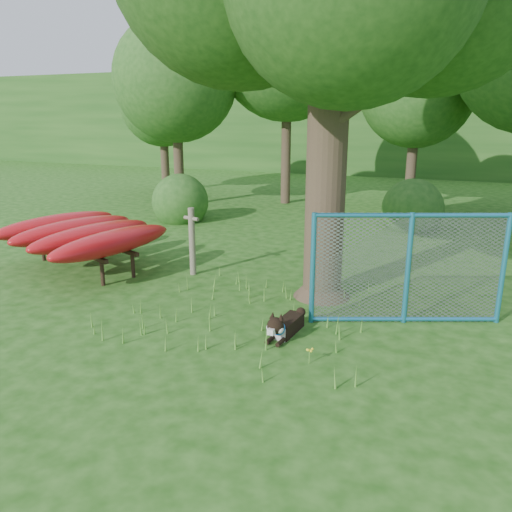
% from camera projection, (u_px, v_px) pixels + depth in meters
% --- Properties ---
extents(ground, '(80.00, 80.00, 0.00)m').
position_uv_depth(ground, '(214.00, 338.00, 7.58)').
color(ground, '#194A0E').
rests_on(ground, ground).
extents(wooden_post, '(0.39, 0.18, 1.43)m').
position_uv_depth(wooden_post, '(192.00, 240.00, 10.42)').
color(wooden_post, '#6A614F').
rests_on(wooden_post, ground).
extents(kayak_rack, '(3.66, 3.96, 1.05)m').
position_uv_depth(kayak_rack, '(83.00, 233.00, 10.82)').
color(kayak_rack, black).
rests_on(kayak_rack, ground).
extents(husky_dog, '(0.35, 1.09, 0.49)m').
position_uv_depth(husky_dog, '(284.00, 326.00, 7.58)').
color(husky_dog, black).
rests_on(husky_dog, ground).
extents(fence_section, '(2.91, 1.24, 3.03)m').
position_uv_depth(fence_section, '(408.00, 269.00, 7.91)').
color(fence_section, teal).
rests_on(fence_section, ground).
extents(wildflower_clump, '(0.10, 0.09, 0.22)m').
position_uv_depth(wildflower_clump, '(310.00, 351.00, 6.75)').
color(wildflower_clump, '#579631').
rests_on(wildflower_clump, ground).
extents(bg_tree_a, '(4.40, 4.40, 6.70)m').
position_uv_depth(bg_tree_a, '(175.00, 80.00, 17.65)').
color(bg_tree_a, '#3B2D20').
rests_on(bg_tree_a, ground).
extents(bg_tree_b, '(5.20, 5.20, 8.22)m').
position_uv_depth(bg_tree_b, '(288.00, 48.00, 17.85)').
color(bg_tree_b, '#3B2D20').
rests_on(bg_tree_b, ground).
extents(bg_tree_c, '(4.00, 4.00, 6.12)m').
position_uv_depth(bg_tree_c, '(417.00, 91.00, 17.50)').
color(bg_tree_c, '#3B2D20').
rests_on(bg_tree_c, ground).
extents(bg_tree_f, '(3.60, 3.60, 5.55)m').
position_uv_depth(bg_tree_f, '(162.00, 104.00, 21.44)').
color(bg_tree_f, '#3B2D20').
rests_on(bg_tree_f, ground).
extents(shrub_left, '(1.80, 1.80, 1.80)m').
position_uv_depth(shrub_left, '(181.00, 221.00, 16.09)').
color(shrub_left, '#22521A').
rests_on(shrub_left, ground).
extents(shrub_mid, '(1.80, 1.80, 1.80)m').
position_uv_depth(shrub_mid, '(411.00, 229.00, 14.87)').
color(shrub_mid, '#22521A').
rests_on(shrub_mid, ground).
extents(wooded_hillside, '(80.00, 12.00, 6.00)m').
position_uv_depth(wooded_hillside, '(413.00, 120.00, 31.71)').
color(wooded_hillside, '#22521A').
rests_on(wooded_hillside, ground).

